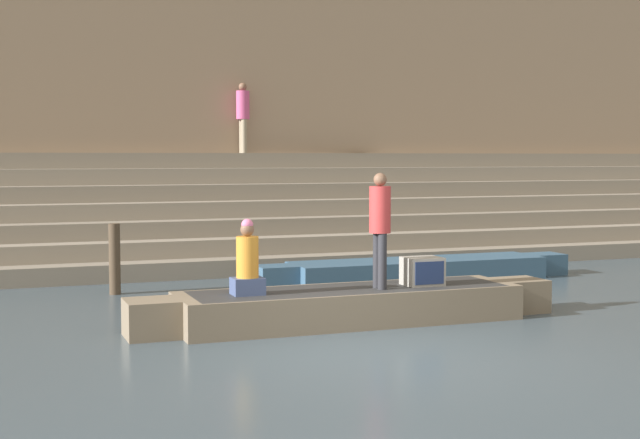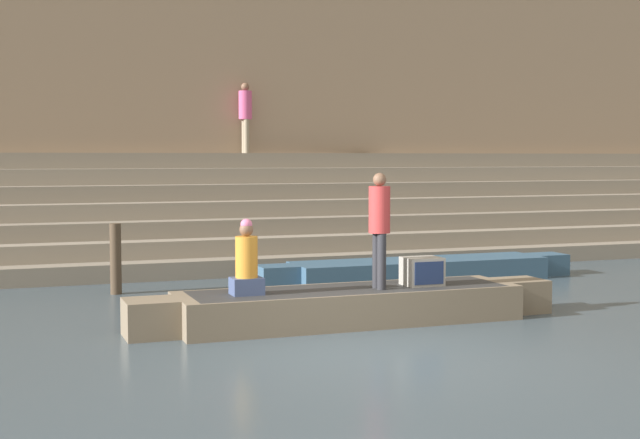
{
  "view_description": "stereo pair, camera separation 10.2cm",
  "coord_description": "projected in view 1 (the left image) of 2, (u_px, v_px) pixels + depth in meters",
  "views": [
    {
      "loc": [
        -4.35,
        -9.46,
        2.35
      ],
      "look_at": [
        0.45,
        3.26,
        1.39
      ],
      "focal_mm": 50.0,
      "sensor_mm": 36.0,
      "label": 1
    },
    {
      "loc": [
        -4.25,
        -9.5,
        2.35
      ],
      "look_at": [
        0.45,
        3.26,
        1.39
      ],
      "focal_mm": 50.0,
      "sensor_mm": 36.0,
      "label": 2
    }
  ],
  "objects": [
    {
      "name": "moored_boat_shore",
      "position": [
        418.0,
        269.0,
        16.89
      ],
      "size": [
        6.35,
        1.14,
        0.42
      ],
      "rotation": [
        0.0,
        0.0,
        0.07
      ],
      "color": "#33516B",
      "rests_on": "ground"
    },
    {
      "name": "tv_set",
      "position": [
        422.0,
        271.0,
        12.9
      ],
      "size": [
        0.53,
        0.45,
        0.41
      ],
      "rotation": [
        0.0,
        0.0,
        -0.13
      ],
      "color": "#9E998E",
      "rests_on": "rowboat_main"
    },
    {
      "name": "back_wall",
      "position": [
        176.0,
        68.0,
        21.23
      ],
      "size": [
        34.2,
        1.28,
        9.0
      ],
      "color": "#937A60",
      "rests_on": "ground"
    },
    {
      "name": "mooring_post",
      "position": [
        115.0,
        259.0,
        15.23
      ],
      "size": [
        0.19,
        0.19,
        1.22
      ],
      "primitive_type": "cylinder",
      "color": "#473828",
      "rests_on": "ground"
    },
    {
      "name": "person_rowing",
      "position": [
        247.0,
        264.0,
        11.99
      ],
      "size": [
        0.42,
        0.33,
        1.03
      ],
      "rotation": [
        0.0,
        0.0,
        0.08
      ],
      "color": "#3D4C75",
      "rests_on": "rowboat_main"
    },
    {
      "name": "person_on_steps",
      "position": [
        243.0,
        112.0,
        20.98
      ],
      "size": [
        0.31,
        0.31,
        1.65
      ],
      "rotation": [
        0.0,
        0.0,
        5.67
      ],
      "color": "gray",
      "rests_on": "ghat_steps"
    },
    {
      "name": "rowboat_main",
      "position": [
        350.0,
        305.0,
        12.59
      ],
      "size": [
        6.29,
        1.37,
        0.49
      ],
      "rotation": [
        0.0,
        0.0,
        -0.06
      ],
      "color": "#756651",
      "rests_on": "ground"
    },
    {
      "name": "person_standing",
      "position": [
        380.0,
        222.0,
        12.5
      ],
      "size": [
        0.3,
        0.3,
        1.63
      ],
      "rotation": [
        0.0,
        0.0,
        0.18
      ],
      "color": "#28282D",
      "rests_on": "rowboat_main"
    },
    {
      "name": "ground_plane",
      "position": [
        381.0,
        356.0,
        10.53
      ],
      "size": [
        120.0,
        120.0,
        0.0
      ],
      "primitive_type": "plane",
      "color": "#3D4C56"
    },
    {
      "name": "ghat_steps",
      "position": [
        196.0,
        224.0,
        19.6
      ],
      "size": [
        36.0,
        3.98,
        2.44
      ],
      "color": "gray",
      "rests_on": "ground"
    }
  ]
}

